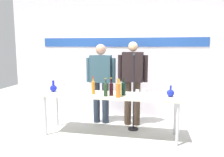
{
  "coord_description": "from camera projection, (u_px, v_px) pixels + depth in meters",
  "views": [
    {
      "loc": [
        0.79,
        -3.8,
        1.62
      ],
      "look_at": [
        0.0,
        0.15,
        1.03
      ],
      "focal_mm": 35.38,
      "sensor_mm": 36.0,
      "label": 1
    }
  ],
  "objects": [
    {
      "name": "ground_plane",
      "position": [
        110.0,
        135.0,
        4.08
      ],
      "size": [
        10.0,
        10.0,
        0.0
      ],
      "primitive_type": "plane",
      "color": "#BABAB3"
    },
    {
      "name": "back_wall",
      "position": [
        122.0,
        51.0,
        5.11
      ],
      "size": [
        5.4,
        0.11,
        3.0
      ],
      "color": "white",
      "rests_on": "ground"
    },
    {
      "name": "display_table",
      "position": [
        110.0,
        98.0,
        3.98
      ],
      "size": [
        2.44,
        0.58,
        0.76
      ],
      "color": "silver",
      "rests_on": "ground"
    },
    {
      "name": "decanter_blue_left",
      "position": [
        53.0,
        88.0,
        4.17
      ],
      "size": [
        0.13,
        0.13,
        0.22
      ],
      "color": "#1721BB",
      "rests_on": "display_table"
    },
    {
      "name": "decanter_blue_right",
      "position": [
        170.0,
        93.0,
        3.75
      ],
      "size": [
        0.13,
        0.13,
        0.19
      ],
      "color": "#1926AE",
      "rests_on": "display_table"
    },
    {
      "name": "presenter_left",
      "position": [
        101.0,
        78.0,
        4.6
      ],
      "size": [
        0.62,
        0.22,
        1.66
      ],
      "color": "#232D3B",
      "rests_on": "ground"
    },
    {
      "name": "presenter_right",
      "position": [
        133.0,
        78.0,
        4.47
      ],
      "size": [
        0.6,
        0.22,
        1.71
      ],
      "color": "#3A2C22",
      "rests_on": "ground"
    },
    {
      "name": "wine_bottle_0",
      "position": [
        119.0,
        89.0,
        3.78
      ],
      "size": [
        0.07,
        0.07,
        0.32
      ],
      "color": "gold",
      "rests_on": "display_table"
    },
    {
      "name": "wine_bottle_1",
      "position": [
        93.0,
        87.0,
        3.95
      ],
      "size": [
        0.06,
        0.06,
        0.32
      ],
      "color": "orange",
      "rests_on": "display_table"
    },
    {
      "name": "wine_bottle_2",
      "position": [
        106.0,
        89.0,
        3.79
      ],
      "size": [
        0.07,
        0.07,
        0.31
      ],
      "color": "#1E3820",
      "rests_on": "display_table"
    },
    {
      "name": "wine_bottle_3",
      "position": [
        111.0,
        88.0,
        3.84
      ],
      "size": [
        0.07,
        0.07,
        0.31
      ],
      "color": "black",
      "rests_on": "display_table"
    },
    {
      "name": "wine_bottle_4",
      "position": [
        118.0,
        89.0,
        3.69
      ],
      "size": [
        0.07,
        0.07,
        0.32
      ],
      "color": "orange",
      "rests_on": "display_table"
    },
    {
      "name": "wine_bottle_5",
      "position": [
        124.0,
        88.0,
        3.86
      ],
      "size": [
        0.07,
        0.07,
        0.32
      ],
      "color": "black",
      "rests_on": "display_table"
    },
    {
      "name": "wine_glass_left_0",
      "position": [
        76.0,
        87.0,
        4.11
      ],
      "size": [
        0.06,
        0.06,
        0.16
      ],
      "color": "white",
      "rests_on": "display_table"
    },
    {
      "name": "wine_glass_left_1",
      "position": [
        63.0,
        86.0,
        4.17
      ],
      "size": [
        0.07,
        0.07,
        0.15
      ],
      "color": "white",
      "rests_on": "display_table"
    },
    {
      "name": "wine_glass_left_2",
      "position": [
        84.0,
        90.0,
        3.84
      ],
      "size": [
        0.06,
        0.06,
        0.14
      ],
      "color": "white",
      "rests_on": "display_table"
    },
    {
      "name": "wine_glass_left_3",
      "position": [
        65.0,
        85.0,
        4.34
      ],
      "size": [
        0.06,
        0.06,
        0.14
      ],
      "color": "white",
      "rests_on": "display_table"
    },
    {
      "name": "wine_glass_left_4",
      "position": [
        66.0,
        88.0,
        4.02
      ],
      "size": [
        0.06,
        0.06,
        0.13
      ],
      "color": "white",
      "rests_on": "display_table"
    },
    {
      "name": "wine_glass_right_0",
      "position": [
        145.0,
        91.0,
        3.71
      ],
      "size": [
        0.07,
        0.07,
        0.15
      ],
      "color": "white",
      "rests_on": "display_table"
    },
    {
      "name": "wine_glass_right_1",
      "position": [
        154.0,
        90.0,
        3.85
      ],
      "size": [
        0.06,
        0.06,
        0.15
      ],
      "color": "white",
      "rests_on": "display_table"
    },
    {
      "name": "wine_glass_right_2",
      "position": [
        137.0,
        92.0,
        3.7
      ],
      "size": [
        0.06,
        0.06,
        0.13
      ],
      "color": "white",
      "rests_on": "display_table"
    },
    {
      "name": "wine_glass_right_3",
      "position": [
        156.0,
        93.0,
        3.6
      ],
      "size": [
        0.06,
        0.06,
        0.13
      ],
      "color": "white",
      "rests_on": "display_table"
    },
    {
      "name": "wine_glass_right_4",
      "position": [
        160.0,
        89.0,
        3.93
      ],
      "size": [
        0.06,
        0.06,
        0.14
      ],
      "color": "white",
      "rests_on": "display_table"
    },
    {
      "name": "microphone_stand",
      "position": [
        133.0,
        105.0,
        4.26
      ],
      "size": [
        0.2,
        0.2,
        1.49
      ],
      "color": "black",
      "rests_on": "ground"
    }
  ]
}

